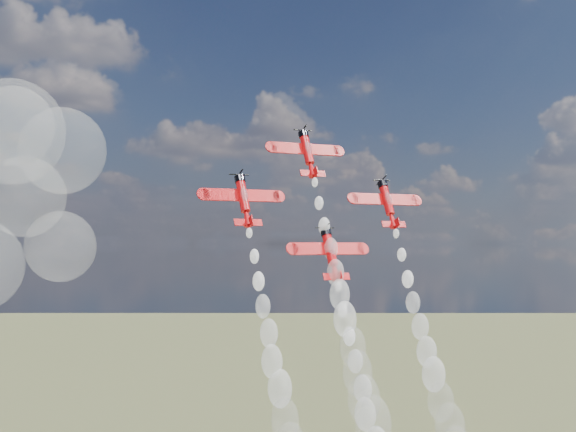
# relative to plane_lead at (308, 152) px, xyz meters

# --- Properties ---
(plane_lead) EXTENTS (13.95, 6.87, 9.31)m
(plane_lead) POSITION_rel_plane_lead_xyz_m (0.00, 0.00, 0.00)
(plane_lead) COLOR red
(plane_lead) RESTS_ON ground
(plane_left) EXTENTS (13.95, 6.87, 9.31)m
(plane_left) POSITION_rel_plane_lead_xyz_m (-14.46, -4.33, -9.14)
(plane_left) COLOR red
(plane_left) RESTS_ON ground
(plane_right) EXTENTS (13.95, 6.87, 9.31)m
(plane_right) POSITION_rel_plane_lead_xyz_m (14.46, -4.33, -9.14)
(plane_right) COLOR red
(plane_right) RESTS_ON ground
(plane_slot) EXTENTS (13.95, 6.87, 9.31)m
(plane_slot) POSITION_rel_plane_lead_xyz_m (0.00, -8.67, -18.29)
(plane_slot) COLOR red
(plane_slot) RESTS_ON ground
(smoke_trail_lead) EXTENTS (5.52, 21.90, 42.37)m
(smoke_trail_lead) POSITION_rel_plane_lead_xyz_m (0.14, -17.51, -36.95)
(smoke_trail_lead) COLOR white
(smoke_trail_lead) RESTS_ON plane_lead
(smoke_trail_right) EXTENTS (5.21, 22.36, 43.14)m
(smoke_trail_right) POSITION_rel_plane_lead_xyz_m (14.42, -22.22, -46.27)
(smoke_trail_right) COLOR white
(smoke_trail_right) RESTS_ON plane_right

